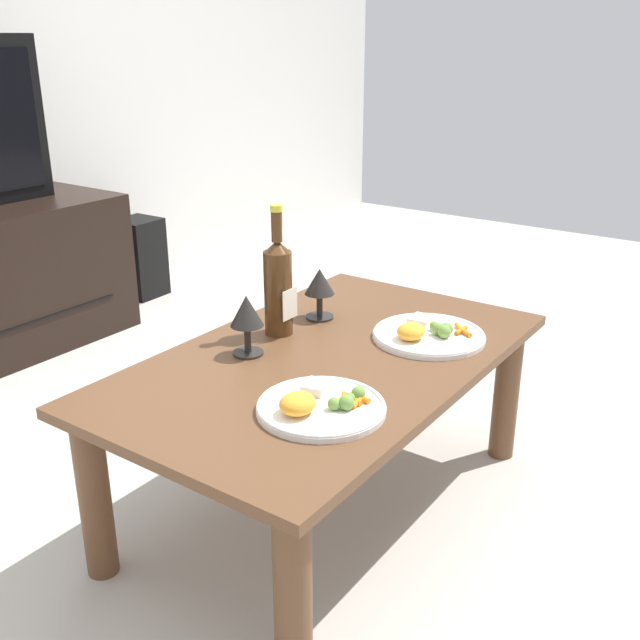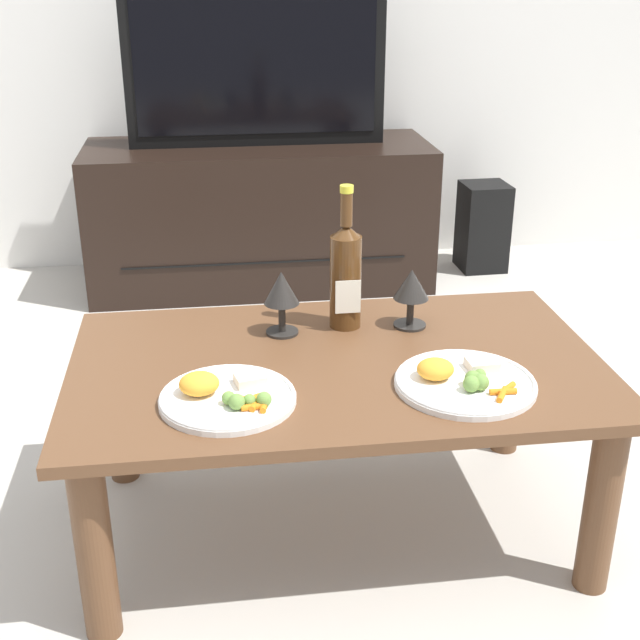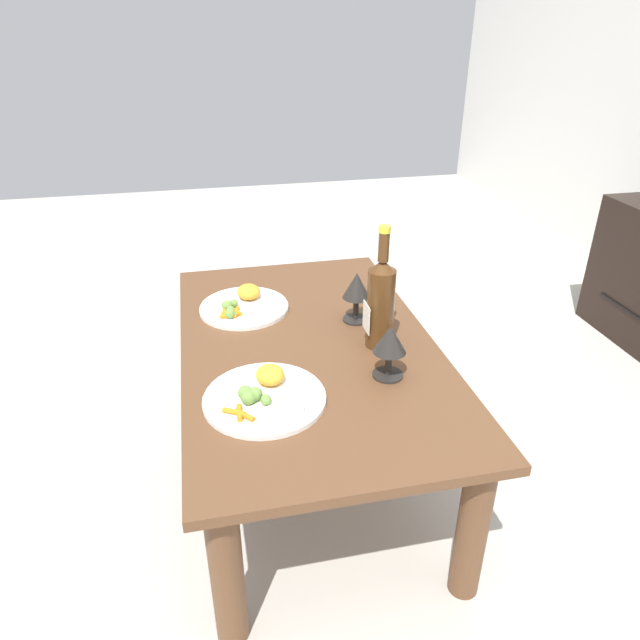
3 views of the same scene
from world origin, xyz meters
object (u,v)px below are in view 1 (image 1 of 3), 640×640
goblet_right (320,284)px  goblet_left (247,314)px  dining_table (327,384)px  floor_speaker (140,258)px  dinner_plate_right (428,334)px  wine_bottle (278,284)px  dinner_plate_left (320,405)px

goblet_right → goblet_left: bearing=180.0°
dining_table → goblet_left: size_ratio=7.58×
goblet_left → floor_speaker: bearing=57.0°
goblet_right → dinner_plate_right: 0.32m
goblet_left → goblet_right: bearing=0.0°
wine_bottle → goblet_left: (-0.15, -0.02, -0.03)m
dinner_plate_left → dinner_plate_right: bearing=-0.0°
wine_bottle → goblet_left: 0.15m
dining_table → floor_speaker: size_ratio=3.11×
floor_speaker → dinner_plate_left: dinner_plate_left is taller
floor_speaker → goblet_left: goblet_left is taller
goblet_left → dinner_plate_left: 0.35m
dining_table → dinner_plate_right: 0.29m
wine_bottle → dinner_plate_right: (0.18, -0.33, -0.12)m
goblet_left → wine_bottle: bearing=8.6°
dinner_plate_left → dinner_plate_right: size_ratio=0.94×
goblet_left → goblet_right: size_ratio=1.07×
floor_speaker → dinner_plate_right: 1.92m
goblet_left → dining_table: bearing=-57.7°
floor_speaker → dinner_plate_right: dinner_plate_right is taller
goblet_right → floor_speaker: bearing=65.7°
goblet_right → dinner_plate_left: bearing=-144.7°
goblet_left → dinner_plate_right: (0.33, -0.31, -0.09)m
goblet_left → goblet_right: goblet_left is taller
dinner_plate_right → goblet_right: bearing=96.9°
dining_table → goblet_right: goblet_right is taller
floor_speaker → wine_bottle: wine_bottle is taller
dining_table → goblet_left: (-0.10, 0.16, 0.18)m
dinner_plate_left → dinner_plate_right: 0.47m
goblet_left → dinner_plate_left: (-0.14, -0.31, -0.09)m
dining_table → wine_bottle: size_ratio=3.38×
floor_speaker → dinner_plate_right: bearing=-111.2°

